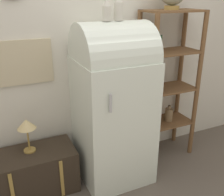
% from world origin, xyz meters
% --- Properties ---
extents(ground_plane, '(12.00, 12.00, 0.00)m').
position_xyz_m(ground_plane, '(0.00, 0.00, 0.00)').
color(ground_plane, '#60564C').
extents(wall_back, '(7.00, 0.09, 2.70)m').
position_xyz_m(wall_back, '(-0.01, 0.57, 1.35)').
color(wall_back, silver).
rests_on(wall_back, ground_plane).
extents(refrigerator, '(0.67, 0.69, 1.59)m').
position_xyz_m(refrigerator, '(-0.00, 0.22, 0.83)').
color(refrigerator, silver).
rests_on(refrigerator, ground_plane).
extents(suitcase_trunk, '(0.79, 0.43, 0.43)m').
position_xyz_m(suitcase_trunk, '(-0.80, 0.30, 0.21)').
color(suitcase_trunk, '#33281E').
rests_on(suitcase_trunk, ground_plane).
extents(shelf_unit, '(0.64, 0.37, 1.66)m').
position_xyz_m(shelf_unit, '(0.72, 0.35, 0.93)').
color(shelf_unit, brown).
rests_on(shelf_unit, ground_plane).
extents(vase_left, '(0.07, 0.07, 0.19)m').
position_xyz_m(vase_left, '(-0.07, 0.20, 1.68)').
color(vase_left, beige).
rests_on(vase_left, refrigerator).
extents(vase_center, '(0.08, 0.08, 0.22)m').
position_xyz_m(vase_center, '(0.05, 0.21, 1.69)').
color(vase_center, beige).
rests_on(vase_center, refrigerator).
extents(desk_lamp, '(0.17, 0.17, 0.33)m').
position_xyz_m(desk_lamp, '(-0.81, 0.34, 0.69)').
color(desk_lamp, '#AD8942').
rests_on(desk_lamp, suitcase_trunk).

